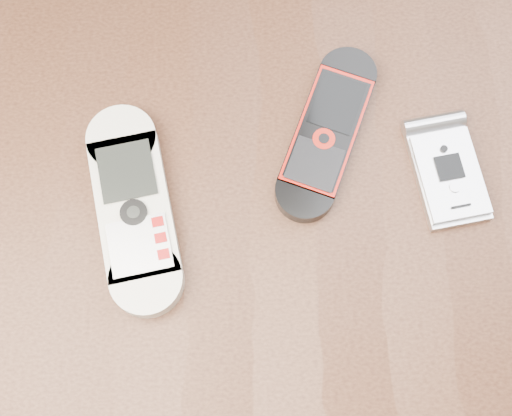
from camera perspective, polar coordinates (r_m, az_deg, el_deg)
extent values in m
plane|color=#472B19|center=(1.33, -0.22, -9.72)|extent=(4.00, 4.00, 0.00)
cube|color=black|center=(0.61, -0.47, -0.77)|extent=(1.20, 0.80, 0.03)
cube|color=beige|center=(0.60, -9.73, 0.00)|extent=(0.09, 0.19, 0.02)
cube|color=black|center=(0.62, 5.68, 6.06)|extent=(0.11, 0.17, 0.02)
cube|color=#B9B9BD|center=(0.62, 15.13, 2.72)|extent=(0.07, 0.11, 0.02)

